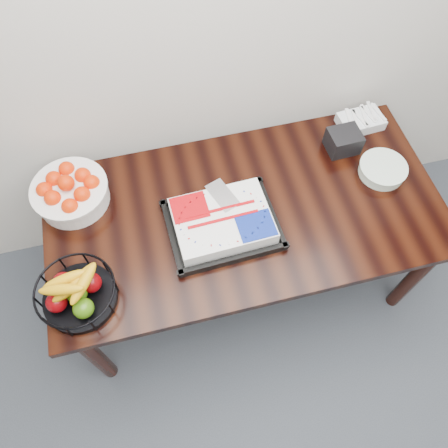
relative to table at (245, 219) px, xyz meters
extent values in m
plane|color=silver|center=(0.00, 0.50, 0.69)|extent=(5.00, 0.00, 5.00)
cube|color=black|center=(0.00, 0.00, 0.07)|extent=(1.80, 0.90, 0.04)
cylinder|color=black|center=(-0.82, -0.37, -0.31)|extent=(0.07, 0.07, 0.71)
cylinder|color=black|center=(-0.82, 0.37, -0.31)|extent=(0.07, 0.07, 0.71)
cylinder|color=black|center=(0.82, -0.37, -0.31)|extent=(0.07, 0.07, 0.71)
cylinder|color=black|center=(0.82, 0.37, -0.31)|extent=(0.07, 0.07, 0.71)
cube|color=black|center=(-0.12, -0.06, 0.10)|extent=(0.49, 0.39, 0.02)
cube|color=white|center=(-0.12, -0.06, 0.14)|extent=(0.42, 0.32, 0.07)
cube|color=#AA0309|center=(-0.25, 0.02, 0.18)|extent=(0.16, 0.14, 0.00)
cube|color=navy|center=(0.00, -0.15, 0.18)|extent=(0.16, 0.14, 0.00)
cube|color=silver|center=(-0.09, 0.04, 0.18)|extent=(0.13, 0.18, 0.00)
cylinder|color=white|center=(-0.75, 0.24, 0.14)|extent=(0.32, 0.32, 0.10)
cylinder|color=white|center=(-0.75, 0.24, 0.18)|extent=(0.34, 0.34, 0.01)
cylinder|color=black|center=(-0.76, -0.25, 0.10)|extent=(0.30, 0.30, 0.03)
torus|color=black|center=(-0.76, -0.25, 0.19)|extent=(0.32, 0.32, 0.01)
cylinder|color=white|center=(0.68, 0.04, 0.11)|extent=(0.21, 0.21, 0.05)
cylinder|color=white|center=(0.68, 0.04, 0.14)|extent=(0.22, 0.22, 0.01)
cube|color=silver|center=(0.70, 0.35, 0.11)|extent=(0.23, 0.16, 0.05)
cube|color=black|center=(0.55, 0.23, 0.14)|extent=(0.15, 0.13, 0.11)
camera|label=1|loc=(-0.35, -0.99, 1.77)|focal=35.00mm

